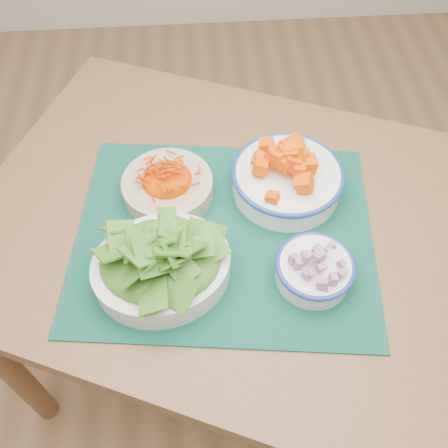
% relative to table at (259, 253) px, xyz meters
% --- Properties ---
extents(ground, '(4.00, 4.00, 0.00)m').
position_rel_table_xyz_m(ground, '(-0.31, -0.06, -0.65)').
color(ground, '#A67A50').
rests_on(ground, ground).
extents(table, '(1.40, 1.19, 0.75)m').
position_rel_table_xyz_m(table, '(0.00, 0.00, 0.00)').
color(table, brown).
rests_on(table, ground).
extents(placemat, '(0.64, 0.55, 0.00)m').
position_rel_table_xyz_m(placemat, '(-0.08, -0.02, 0.10)').
color(placemat, '#053025').
rests_on(placemat, table).
extents(carrot_bowl, '(0.23, 0.23, 0.08)m').
position_rel_table_xyz_m(carrot_bowl, '(-0.19, 0.09, 0.14)').
color(carrot_bowl, '#BFAD8E').
rests_on(carrot_bowl, placemat).
extents(squash_bowl, '(0.23, 0.23, 0.10)m').
position_rel_table_xyz_m(squash_bowl, '(0.06, 0.09, 0.15)').
color(squash_bowl, white).
rests_on(squash_bowl, placemat).
extents(lettuce_bowl, '(0.30, 0.27, 0.12)m').
position_rel_table_xyz_m(lettuce_bowl, '(-0.20, -0.11, 0.16)').
color(lettuce_bowl, white).
rests_on(lettuce_bowl, placemat).
extents(onion_bowl, '(0.15, 0.15, 0.07)m').
position_rel_table_xyz_m(onion_bowl, '(0.08, -0.13, 0.14)').
color(onion_bowl, white).
rests_on(onion_bowl, placemat).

